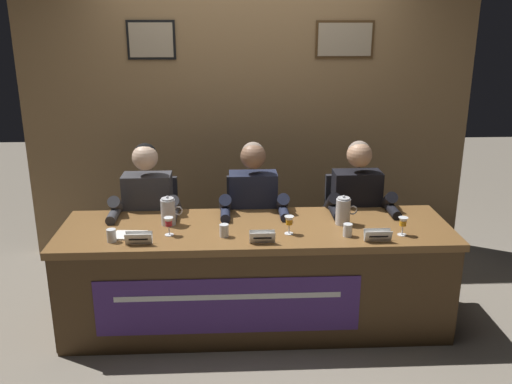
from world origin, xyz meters
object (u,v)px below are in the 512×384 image
object	(u,v)px
chair_left	(153,237)
panelist_center	(254,211)
juice_glass_center	(289,222)
nameplate_right	(378,235)
water_pitcher_right_side	(343,211)
water_cup_right	(348,231)
water_pitcher_left_side	(168,211)
water_cup_center	(224,231)
nameplate_left	(139,238)
juice_glass_left	(169,223)
panelist_left	(147,213)
chair_center	(253,235)
document_stack_left	(130,235)
conference_table	(256,265)
water_cup_left	(111,236)
panelist_right	(358,210)
nameplate_center	(262,237)
juice_glass_right	(403,223)
chair_right	(351,234)

from	to	relation	value
chair_left	panelist_center	xyz separation A→B (m)	(0.79, -0.20, 0.28)
juice_glass_center	nameplate_right	bearing A→B (deg)	-15.55
water_pitcher_right_side	chair_left	bearing A→B (deg)	158.68
water_cup_right	water_pitcher_left_side	xyz separation A→B (m)	(-1.19, 0.27, 0.06)
water_cup_center	nameplate_right	xyz separation A→B (m)	(0.98, -0.13, 0.00)
nameplate_left	juice_glass_left	distance (m)	0.23
panelist_left	chair_center	xyz separation A→B (m)	(0.79, 0.20, -0.28)
water_cup_center	document_stack_left	distance (m)	0.62
water_cup_right	nameplate_left	bearing A→B (deg)	-177.07
conference_table	chair_center	world-z (taller)	chair_center
juice_glass_left	document_stack_left	world-z (taller)	juice_glass_left
juice_glass_left	water_cup_left	size ratio (longest dim) A/B	1.46
chair_left	document_stack_left	bearing A→B (deg)	-93.60
conference_table	panelist_center	bearing A→B (deg)	89.47
juice_glass_center	water_pitcher_left_side	bearing A→B (deg)	165.38
water_cup_left	juice_glass_center	world-z (taller)	juice_glass_center
conference_table	juice_glass_left	world-z (taller)	juice_glass_left
nameplate_right	water_cup_center	bearing A→B (deg)	172.63
water_cup_left	juice_glass_center	size ratio (longest dim) A/B	0.69
water_cup_right	juice_glass_center	bearing A→B (deg)	171.23
chair_center	water_cup_right	world-z (taller)	chair_center
conference_table	water_pitcher_left_side	world-z (taller)	water_pitcher_left_side
chair_center	panelist_right	bearing A→B (deg)	-14.10
water_pitcher_right_side	document_stack_left	size ratio (longest dim) A/B	0.95
water_cup_left	nameplate_right	distance (m)	1.70
nameplate_center	water_pitcher_left_side	size ratio (longest dim) A/B	0.78
juice_glass_right	water_cup_right	xyz separation A→B (m)	(-0.36, -0.00, -0.05)
nameplate_center	water_pitcher_right_side	xyz separation A→B (m)	(0.58, 0.31, 0.05)
juice_glass_right	water_pitcher_left_side	bearing A→B (deg)	170.16
chair_left	chair_center	world-z (taller)	same
panelist_center	juice_glass_right	size ratio (longest dim) A/B	9.86
conference_table	chair_right	bearing A→B (deg)	40.18
nameplate_left	water_pitcher_right_side	world-z (taller)	water_pitcher_right_side
chair_center	panelist_center	distance (m)	0.34
chair_right	water_cup_right	bearing A→B (deg)	-104.66
chair_right	nameplate_left	bearing A→B (deg)	-151.62
water_cup_right	water_pitcher_right_side	bearing A→B (deg)	86.84
conference_table	document_stack_left	size ratio (longest dim) A/B	12.07
panelist_center	water_pitcher_right_side	distance (m)	0.71
panelist_left	chair_right	world-z (taller)	panelist_left
water_cup_center	document_stack_left	xyz separation A→B (m)	(-0.62, 0.04, -0.03)
water_cup_right	water_pitcher_left_side	world-z (taller)	water_pitcher_left_side
water_cup_center	nameplate_left	bearing A→B (deg)	-169.46
panelist_left	nameplate_right	size ratio (longest dim) A/B	7.02
document_stack_left	nameplate_left	bearing A→B (deg)	-59.70
chair_center	water_cup_right	bearing A→B (deg)	-52.38
water_cup_right	nameplate_right	bearing A→B (deg)	-28.65
nameplate_left	water_cup_left	distance (m)	0.19
panelist_left	nameplate_center	xyz separation A→B (m)	(0.82, -0.65, 0.06)
nameplate_center	nameplate_right	distance (m)	0.74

